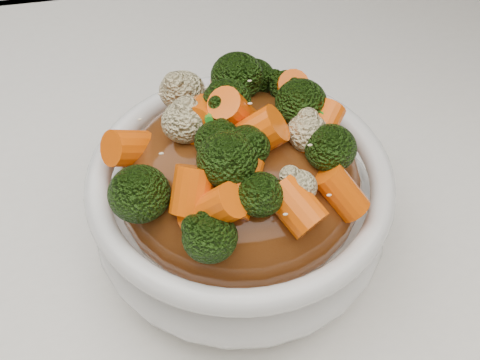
{
  "coord_description": "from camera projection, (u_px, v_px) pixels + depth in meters",
  "views": [
    {
      "loc": [
        0.0,
        -0.23,
        1.15
      ],
      "look_at": [
        0.05,
        0.05,
        0.82
      ],
      "focal_mm": 50.0,
      "sensor_mm": 36.0,
      "label": 1
    }
  ],
  "objects": [
    {
      "name": "bowl",
      "position": [
        240.0,
        209.0,
        0.46
      ],
      "size": [
        0.22,
        0.22,
        0.08
      ],
      "primitive_type": null,
      "rotation": [
        0.0,
        0.0,
        0.09
      ],
      "color": "white",
      "rests_on": "tablecloth"
    },
    {
      "name": "tablecloth",
      "position": [
        177.0,
        334.0,
        0.46
      ],
      "size": [
        1.2,
        0.8,
        0.04
      ],
      "primitive_type": "cube",
      "color": "white",
      "rests_on": "dining_table"
    },
    {
      "name": "cauliflower",
      "position": [
        240.0,
        122.0,
        0.4
      ],
      "size": [
        0.17,
        0.17,
        0.03
      ],
      "primitive_type": null,
      "rotation": [
        0.0,
        0.0,
        0.09
      ],
      "color": "beige",
      "rests_on": "sauce_base"
    },
    {
      "name": "broccoli",
      "position": [
        240.0,
        120.0,
        0.39
      ],
      "size": [
        0.17,
        0.17,
        0.04
      ],
      "primitive_type": null,
      "rotation": [
        0.0,
        0.0,
        0.09
      ],
      "color": "black",
      "rests_on": "sauce_base"
    },
    {
      "name": "sauce_base",
      "position": [
        240.0,
        183.0,
        0.44
      ],
      "size": [
        0.17,
        0.17,
        0.09
      ],
      "primitive_type": "ellipsoid",
      "rotation": [
        0.0,
        0.0,
        0.09
      ],
      "color": "#5B2C0F",
      "rests_on": "bowl"
    },
    {
      "name": "carrots",
      "position": [
        240.0,
        119.0,
        0.39
      ],
      "size": [
        0.17,
        0.17,
        0.05
      ],
      "primitive_type": null,
      "rotation": [
        0.0,
        0.0,
        0.09
      ],
      "color": "#FF5E08",
      "rests_on": "sauce_base"
    },
    {
      "name": "scallions",
      "position": [
        240.0,
        118.0,
        0.39
      ],
      "size": [
        0.13,
        0.13,
        0.02
      ],
      "primitive_type": null,
      "rotation": [
        0.0,
        0.0,
        0.09
      ],
      "color": "#238B20",
      "rests_on": "sauce_base"
    },
    {
      "name": "sesame_seeds",
      "position": [
        240.0,
        118.0,
        0.39
      ],
      "size": [
        0.16,
        0.16,
        0.01
      ],
      "primitive_type": null,
      "rotation": [
        0.0,
        0.0,
        0.09
      ],
      "color": "beige",
      "rests_on": "sauce_base"
    }
  ]
}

